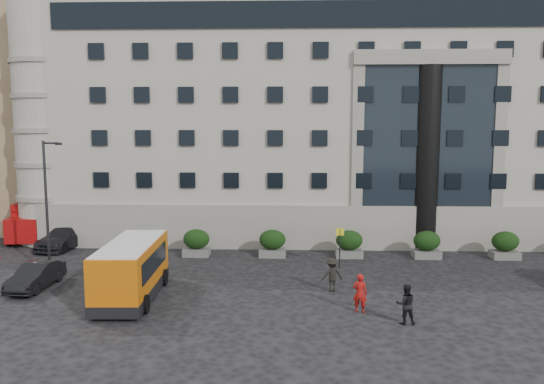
{
  "coord_description": "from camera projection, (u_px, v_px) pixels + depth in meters",
  "views": [
    {
      "loc": [
        2.42,
        -27.44,
        8.85
      ],
      "look_at": [
        1.33,
        3.26,
        5.0
      ],
      "focal_mm": 35.0,
      "sensor_mm": 36.0,
      "label": 1
    }
  ],
  "objects": [
    {
      "name": "pedestrian_b",
      "position": [
        406.0,
        304.0,
        23.71
      ],
      "size": [
        0.91,
        0.72,
        1.84
      ],
      "primitive_type": "imported",
      "rotation": [
        0.0,
        0.0,
        3.17
      ],
      "color": "black",
      "rests_on": "ground"
    },
    {
      "name": "apartment_far",
      "position": [
        54.0,
        108.0,
        65.66
      ],
      "size": [
        13.0,
        13.0,
        22.0
      ],
      "primitive_type": "cube",
      "color": "#83664C",
      "rests_on": "ground"
    },
    {
      "name": "pedestrian_a",
      "position": [
        360.0,
        293.0,
        25.18
      ],
      "size": [
        0.78,
        0.62,
        1.89
      ],
      "primitive_type": "imported",
      "rotation": [
        0.0,
        0.0,
        2.87
      ],
      "color": "#A41210",
      "rests_on": "ground"
    },
    {
      "name": "bus_stop_sign",
      "position": [
        340.0,
        241.0,
        32.95
      ],
      "size": [
        0.5,
        0.08,
        2.52
      ],
      "color": "#262628",
      "rests_on": "ground"
    },
    {
      "name": "street_lamp",
      "position": [
        47.0,
        202.0,
        31.25
      ],
      "size": [
        1.16,
        0.18,
        8.0
      ],
      "color": "#262628",
      "rests_on": "ground"
    },
    {
      "name": "red_truck",
      "position": [
        34.0,
        221.0,
        41.15
      ],
      "size": [
        3.14,
        5.71,
        2.93
      ],
      "rotation": [
        0.0,
        0.0,
        0.14
      ],
      "color": "maroon",
      "rests_on": "ground"
    },
    {
      "name": "ground",
      "position": [
        245.0,
        292.0,
        28.4
      ],
      "size": [
        120.0,
        120.0,
        0.0
      ],
      "primitive_type": "plane",
      "color": "black",
      "rests_on": "ground"
    },
    {
      "name": "hedge_b",
      "position": [
        272.0,
        243.0,
        35.98
      ],
      "size": [
        1.8,
        1.26,
        1.84
      ],
      "color": "#585856",
      "rests_on": "ground"
    },
    {
      "name": "parked_car_b",
      "position": [
        36.0,
        276.0,
        28.97
      ],
      "size": [
        1.66,
        4.3,
        1.4
      ],
      "primitive_type": "imported",
      "rotation": [
        0.0,
        0.0,
        -0.04
      ],
      "color": "black",
      "rests_on": "ground"
    },
    {
      "name": "parked_car_d",
      "position": [
        42.0,
        232.0,
        41.38
      ],
      "size": [
        2.5,
        4.62,
        1.23
      ],
      "primitive_type": "imported",
      "rotation": [
        0.0,
        0.0,
        -0.11
      ],
      "color": "black",
      "rests_on": "ground"
    },
    {
      "name": "hedge_e",
      "position": [
        505.0,
        245.0,
        35.43
      ],
      "size": [
        1.8,
        1.26,
        1.84
      ],
      "color": "#585856",
      "rests_on": "ground"
    },
    {
      "name": "hedge_d",
      "position": [
        427.0,
        244.0,
        35.61
      ],
      "size": [
        1.8,
        1.26,
        1.84
      ],
      "color": "#585856",
      "rests_on": "ground"
    },
    {
      "name": "hedge_a",
      "position": [
        196.0,
        242.0,
        36.16
      ],
      "size": [
        1.8,
        1.26,
        1.84
      ],
      "color": "#585856",
      "rests_on": "ground"
    },
    {
      "name": "pedestrian_c",
      "position": [
        332.0,
        275.0,
        28.38
      ],
      "size": [
        1.32,
        0.97,
        1.82
      ],
      "primitive_type": "imported",
      "rotation": [
        0.0,
        0.0,
        3.42
      ],
      "color": "black",
      "rests_on": "ground"
    },
    {
      "name": "minibus",
      "position": [
        131.0,
        268.0,
        27.17
      ],
      "size": [
        2.86,
        7.09,
        2.93
      ],
      "rotation": [
        0.0,
        0.0,
        0.04
      ],
      "color": "#C55E09",
      "rests_on": "ground"
    },
    {
      "name": "parked_car_c",
      "position": [
        65.0,
        237.0,
        38.65
      ],
      "size": [
        3.12,
        5.76,
        1.59
      ],
      "primitive_type": "imported",
      "rotation": [
        0.0,
        0.0,
        -0.17
      ],
      "color": "black",
      "rests_on": "ground"
    },
    {
      "name": "entrance_column",
      "position": [
        426.0,
        159.0,
        37.38
      ],
      "size": [
        1.8,
        1.8,
        13.0
      ],
      "primitive_type": "cylinder",
      "color": "black",
      "rests_on": "ground"
    },
    {
      "name": "civic_building",
      "position": [
        330.0,
        124.0,
        48.88
      ],
      "size": [
        44.0,
        24.0,
        18.0
      ],
      "primitive_type": "cube",
      "color": "#A49D91",
      "rests_on": "ground"
    },
    {
      "name": "hedge_c",
      "position": [
        349.0,
        244.0,
        35.79
      ],
      "size": [
        1.8,
        1.26,
        1.84
      ],
      "color": "#585856",
      "rests_on": "ground"
    }
  ]
}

